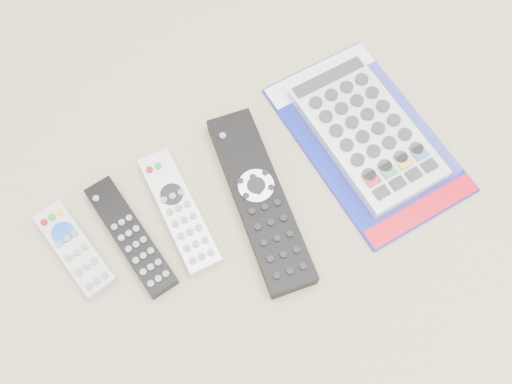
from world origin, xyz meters
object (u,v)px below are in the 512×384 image
remote_silver_dvd (179,211)px  remote_large_black (260,199)px  jumbo_remote_packaged (367,131)px  remote_small_grey (75,249)px  remote_slim_black (131,237)px

remote_silver_dvd → remote_large_black: size_ratio=0.67×
remote_silver_dvd → remote_large_black: bearing=-18.6°
jumbo_remote_packaged → remote_large_black: bearing=-175.8°
remote_small_grey → remote_slim_black: bearing=-24.5°
remote_small_grey → jumbo_remote_packaged: 0.42m
remote_small_grey → remote_silver_dvd: same height
remote_silver_dvd → remote_small_grey: bearing=175.5°
remote_small_grey → remote_large_black: 0.24m
remote_slim_black → jumbo_remote_packaged: jumbo_remote_packaged is taller
remote_slim_black → jumbo_remote_packaged: size_ratio=0.61×
remote_silver_dvd → remote_large_black: remote_large_black is taller
remote_small_grey → remote_large_black: remote_large_black is taller
remote_large_black → jumbo_remote_packaged: (0.18, 0.01, 0.00)m
remote_silver_dvd → jumbo_remote_packaged: jumbo_remote_packaged is taller
remote_small_grey → jumbo_remote_packaged: jumbo_remote_packaged is taller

